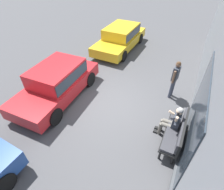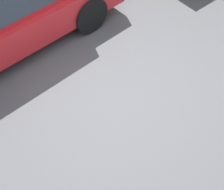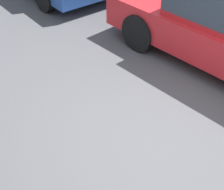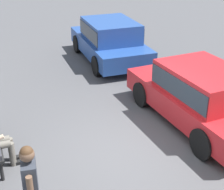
% 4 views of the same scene
% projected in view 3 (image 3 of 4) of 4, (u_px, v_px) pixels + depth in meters
% --- Properties ---
extents(ground_plane, '(60.00, 60.00, 0.00)m').
position_uv_depth(ground_plane, '(165.00, 135.00, 4.49)').
color(ground_plane, '#4C4C4F').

